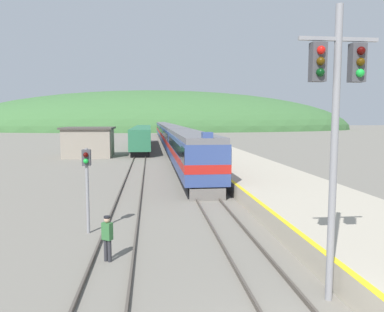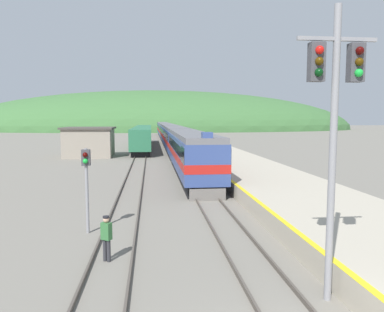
{
  "view_description": "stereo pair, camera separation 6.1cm",
  "coord_description": "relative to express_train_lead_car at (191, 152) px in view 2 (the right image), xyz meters",
  "views": [
    {
      "loc": [
        -3.51,
        -6.95,
        5.12
      ],
      "look_at": [
        -0.43,
        20.67,
        2.31
      ],
      "focal_mm": 35.0,
      "sensor_mm": 36.0,
      "label": 1
    },
    {
      "loc": [
        -3.45,
        -6.95,
        5.12
      ],
      "look_at": [
        -0.43,
        20.67,
        2.31
      ],
      "focal_mm": 35.0,
      "sensor_mm": 36.0,
      "label": 2
    }
  ],
  "objects": [
    {
      "name": "carriage_second",
      "position": [
        0.0,
        20.86,
        -0.01
      ],
      "size": [
        2.93,
        19.17,
        3.9
      ],
      "color": "black",
      "rests_on": "ground"
    },
    {
      "name": "express_train_lead_car",
      "position": [
        0.0,
        0.0,
        0.0
      ],
      "size": [
        2.94,
        20.32,
        4.26
      ],
      "color": "black",
      "rests_on": "ground"
    },
    {
      "name": "carriage_fourth",
      "position": [
        0.0,
        60.96,
        -0.01
      ],
      "size": [
        2.93,
        19.17,
        3.9
      ],
      "color": "black",
      "rests_on": "ground"
    },
    {
      "name": "station_shed",
      "position": [
        -11.65,
        18.39,
        -0.15
      ],
      "size": [
        6.57,
        6.26,
        3.94
      ],
      "color": "gray",
      "rests_on": "ground"
    },
    {
      "name": "track_siding",
      "position": [
        -4.91,
        44.48,
        -2.05
      ],
      "size": [
        1.52,
        180.0,
        0.16
      ],
      "color": "#4C443D",
      "rests_on": "ground"
    },
    {
      "name": "track_worker",
      "position": [
        -5.08,
        -19.23,
        -1.19
      ],
      "size": [
        0.42,
        0.38,
        1.66
      ],
      "color": "#2D2D33",
      "rests_on": "ground"
    },
    {
      "name": "signal_mast_main",
      "position": [
        1.46,
        -22.83,
        3.19
      ],
      "size": [
        2.2,
        0.42,
        8.11
      ],
      "color": "gray",
      "rests_on": "ground"
    },
    {
      "name": "distant_hills",
      "position": [
        0.0,
        137.52,
        -2.13
      ],
      "size": [
        178.12,
        80.15,
        34.63
      ],
      "color": "#3D6B38",
      "rests_on": "ground"
    },
    {
      "name": "carriage_fifth",
      "position": [
        0.0,
        81.02,
        -0.01
      ],
      "size": [
        2.93,
        19.17,
        3.9
      ],
      "color": "black",
      "rests_on": "ground"
    },
    {
      "name": "signal_post_siding",
      "position": [
        -6.31,
        -15.77,
        0.6
      ],
      "size": [
        0.36,
        0.42,
        3.8
      ],
      "color": "gray",
      "rests_on": "ground"
    },
    {
      "name": "platform",
      "position": [
        5.15,
        24.48,
        -1.68
      ],
      "size": [
        6.72,
        140.0,
        0.92
      ],
      "color": "#B2A893",
      "rests_on": "ground"
    },
    {
      "name": "track_main",
      "position": [
        0.0,
        44.48,
        -2.05
      ],
      "size": [
        1.52,
        180.0,
        0.16
      ],
      "color": "#4C443D",
      "rests_on": "ground"
    },
    {
      "name": "siding_train",
      "position": [
        -4.91,
        33.07,
        -0.26
      ],
      "size": [
        2.9,
        34.85,
        3.63
      ],
      "color": "black",
      "rests_on": "ground"
    },
    {
      "name": "carriage_third",
      "position": [
        0.0,
        40.91,
        -0.01
      ],
      "size": [
        2.93,
        19.17,
        3.9
      ],
      "color": "black",
      "rests_on": "ground"
    }
  ]
}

